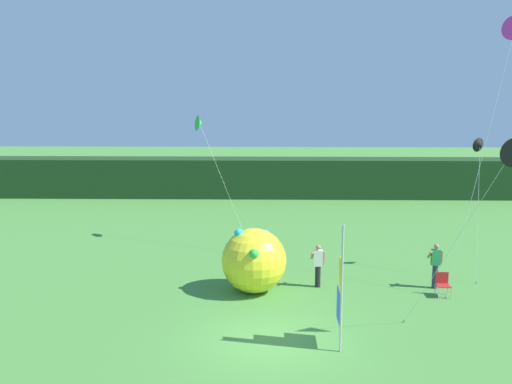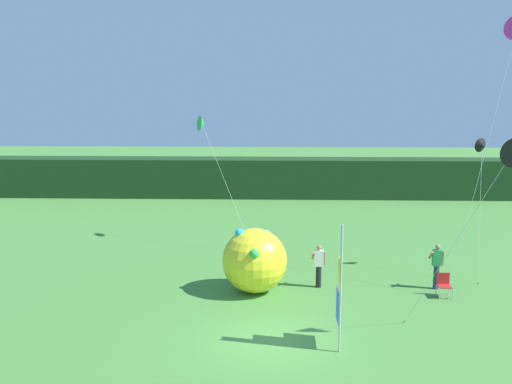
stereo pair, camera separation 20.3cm
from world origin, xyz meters
TOP-DOWN VIEW (x-y plane):
  - ground_plane at (0.00, 0.00)m, footprint 120.00×120.00m
  - distant_treeline at (0.00, 24.35)m, footprint 80.00×2.40m
  - banner_flag at (2.09, -0.40)m, footprint 0.06×1.03m
  - person_near_banner at (6.50, 5.00)m, footprint 0.55×0.48m
  - person_mid_field at (1.90, 5.05)m, footprint 0.55×0.48m
  - inflatable_balloon at (-0.61, 4.44)m, footprint 2.50×2.52m
  - folding_chair at (6.56, 4.14)m, footprint 0.51×0.51m
  - kite_black_delta_1 at (6.95, -0.21)m, footprint 2.92×2.00m
  - kite_green_delta_2 at (-3.48, 11.88)m, footprint 3.03×2.85m
  - kite_black_delta_3 at (8.69, 7.16)m, footprint 0.69×1.87m

SIDE VIEW (x-z plane):
  - ground_plane at x=0.00m, z-range 0.00..0.00m
  - folding_chair at x=6.56m, z-range 0.07..0.96m
  - person_mid_field at x=1.90m, z-range 0.06..1.78m
  - person_near_banner at x=6.50m, z-range 0.06..1.86m
  - inflatable_balloon at x=-0.61m, z-range -0.01..2.52m
  - distant_treeline at x=0.00m, z-range 0.00..2.78m
  - banner_flag at x=2.09m, z-range -0.08..3.84m
  - kite_black_delta_3 at x=8.69m, z-range 2.53..8.28m
  - kite_black_delta_1 at x=6.95m, z-range 2.75..9.20m
  - kite_green_delta_2 at x=-3.48m, z-range 2.80..9.22m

